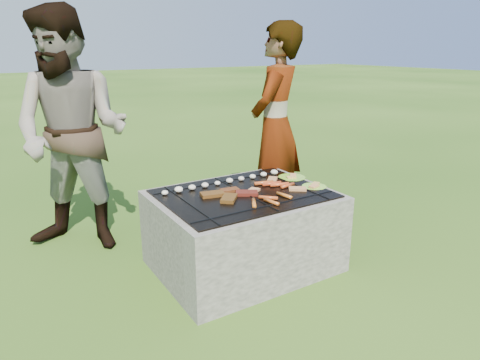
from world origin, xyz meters
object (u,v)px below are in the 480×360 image
object	(u,v)px
fire_pit	(243,233)
cook	(276,127)
plate_far	(292,178)
plate_near	(314,187)
bystander	(73,133)

from	to	relation	value
fire_pit	cook	distance (m)	1.20
cook	plate_far	bearing A→B (deg)	33.26
fire_pit	cook	world-z (taller)	cook
plate_near	cook	size ratio (longest dim) A/B	0.12
bystander	plate_far	bearing A→B (deg)	8.84
plate_near	plate_far	bearing A→B (deg)	89.98
fire_pit	bystander	world-z (taller)	bystander
cook	fire_pit	bearing A→B (deg)	4.63
fire_pit	cook	bearing A→B (deg)	40.21
plate_near	cook	xyz separation A→B (m)	(0.20, 0.80, 0.33)
plate_far	bystander	bearing A→B (deg)	149.22
plate_near	bystander	world-z (taller)	bystander
plate_far	cook	distance (m)	0.65
cook	plate_near	bearing A→B (deg)	40.38
fire_pit	plate_far	xyz separation A→B (m)	(0.56, 0.13, 0.33)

